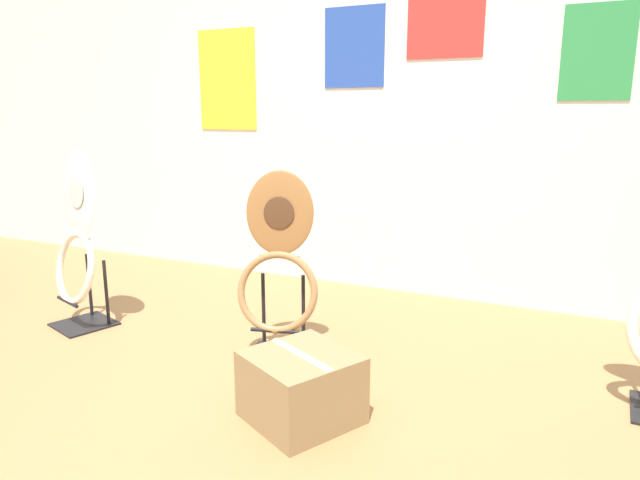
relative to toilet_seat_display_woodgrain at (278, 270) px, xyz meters
The scene contains 4 objects.
wall_back 1.51m from the toilet_seat_display_woodgrain, 83.81° to the left, with size 8.00×0.07×2.60m.
toilet_seat_display_woodgrain is the anchor object (origin of this frame).
toilet_seat_display_white_plain 1.15m from the toilet_seat_display_woodgrain, behind, with size 0.41×0.35×0.94m.
storage_box 0.65m from the toilet_seat_display_woodgrain, 52.80° to the right, with size 0.48×0.48×0.26m.
Camera 1 is at (1.11, -1.00, 1.13)m, focal length 32.00 mm.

